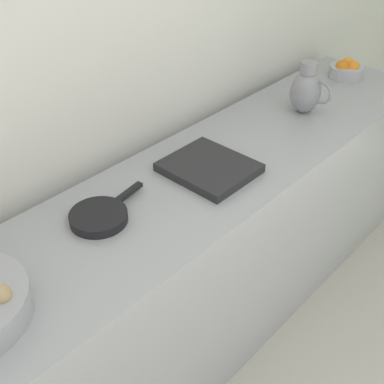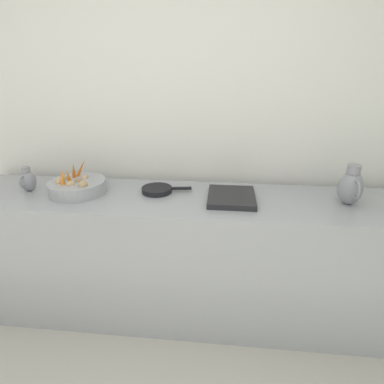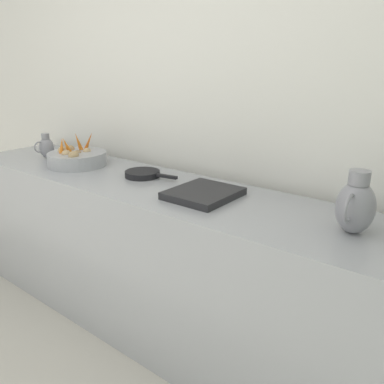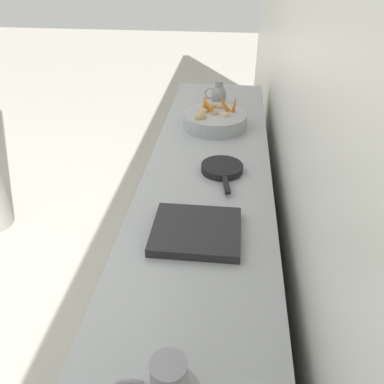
{
  "view_description": "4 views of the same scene",
  "coord_description": "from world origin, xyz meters",
  "px_view_note": "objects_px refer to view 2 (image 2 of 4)",
  "views": [
    {
      "loc": [
        -0.43,
        -0.83,
        2.03
      ],
      "look_at": [
        -1.35,
        0.17,
        1.06
      ],
      "focal_mm": 46.41,
      "sensor_mm": 36.0,
      "label": 1
    },
    {
      "loc": [
        0.34,
        0.4,
        1.73
      ],
      "look_at": [
        -1.46,
        0.21,
        1.0
      ],
      "focal_mm": 29.19,
      "sensor_mm": 36.0,
      "label": 2
    },
    {
      "loc": [
        -0.02,
        1.57,
        1.57
      ],
      "look_at": [
        -1.39,
        0.5,
        1.0
      ],
      "focal_mm": 36.89,
      "sensor_mm": 36.0,
      "label": 3
    },
    {
      "loc": [
        -1.64,
        1.66,
        1.91
      ],
      "look_at": [
        -1.51,
        0.48,
        1.14
      ],
      "focal_mm": 37.19,
      "sensor_mm": 36.0,
      "label": 4
    }
  ],
  "objects_px": {
    "vegetable_colander": "(77,186)",
    "metal_pitcher_short": "(28,180)",
    "skillet_on_counter": "(158,190)",
    "metal_pitcher_tall": "(351,187)"
  },
  "relations": [
    {
      "from": "vegetable_colander",
      "to": "metal_pitcher_short",
      "type": "height_order",
      "value": "vegetable_colander"
    },
    {
      "from": "metal_pitcher_short",
      "to": "skillet_on_counter",
      "type": "height_order",
      "value": "metal_pitcher_short"
    },
    {
      "from": "vegetable_colander",
      "to": "metal_pitcher_short",
      "type": "xyz_separation_m",
      "value": [
        -0.0,
        -0.35,
        0.03
      ]
    },
    {
      "from": "metal_pitcher_tall",
      "to": "vegetable_colander",
      "type": "bearing_deg",
      "value": -89.91
    },
    {
      "from": "vegetable_colander",
      "to": "skillet_on_counter",
      "type": "xyz_separation_m",
      "value": [
        -0.07,
        0.54,
        -0.03
      ]
    },
    {
      "from": "vegetable_colander",
      "to": "metal_pitcher_tall",
      "type": "height_order",
      "value": "metal_pitcher_tall"
    },
    {
      "from": "metal_pitcher_short",
      "to": "skillet_on_counter",
      "type": "bearing_deg",
      "value": 94.36
    },
    {
      "from": "vegetable_colander",
      "to": "metal_pitcher_tall",
      "type": "xyz_separation_m",
      "value": [
        -0.0,
        1.76,
        0.07
      ]
    },
    {
      "from": "metal_pitcher_short",
      "to": "skillet_on_counter",
      "type": "relative_size",
      "value": 0.51
    },
    {
      "from": "vegetable_colander",
      "to": "metal_pitcher_short",
      "type": "bearing_deg",
      "value": -90.22
    }
  ]
}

